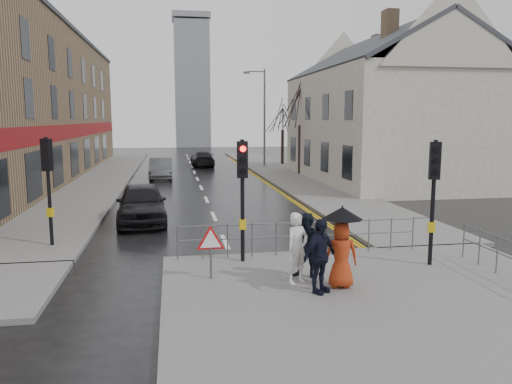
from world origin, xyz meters
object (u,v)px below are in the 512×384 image
object	(u,v)px
pedestrian_b	(308,246)
car_parked	(142,203)
pedestrian_a	(297,248)
car_mid	(161,168)
pedestrian_with_umbrella	(341,242)
pedestrian_d	(320,256)

from	to	relation	value
pedestrian_b	car_parked	distance (m)	9.42
pedestrian_a	car_mid	xyz separation A→B (m)	(-3.69, 23.45, -0.29)
pedestrian_a	car_parked	xyz separation A→B (m)	(-4.16, 8.57, -0.22)
pedestrian_with_umbrella	pedestrian_a	bearing A→B (deg)	153.18
pedestrian_a	pedestrian_b	distance (m)	0.46
pedestrian_a	pedestrian_with_umbrella	size ratio (longest dim) A/B	0.90
pedestrian_d	pedestrian_a	bearing A→B (deg)	80.36
car_parked	car_mid	size ratio (longest dim) A/B	1.06
pedestrian_with_umbrella	car_parked	bearing A→B (deg)	119.41
car_parked	car_mid	world-z (taller)	car_parked
pedestrian_d	car_parked	bearing A→B (deg)	82.45
car_parked	pedestrian_a	bearing A→B (deg)	-67.31
pedestrian_d	car_parked	distance (m)	10.35
pedestrian_a	pedestrian_with_umbrella	world-z (taller)	pedestrian_with_umbrella
pedestrian_a	pedestrian_with_umbrella	bearing A→B (deg)	-56.00
pedestrian_a	car_mid	world-z (taller)	pedestrian_a
car_parked	pedestrian_b	bearing A→B (deg)	-64.63
pedestrian_d	car_parked	world-z (taller)	pedestrian_d
pedestrian_a	pedestrian_d	distance (m)	0.82
pedestrian_with_umbrella	pedestrian_b	bearing A→B (deg)	127.63
pedestrian_b	car_parked	xyz separation A→B (m)	(-4.50, 8.27, -0.18)
pedestrian_with_umbrella	car_parked	size ratio (longest dim) A/B	0.42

